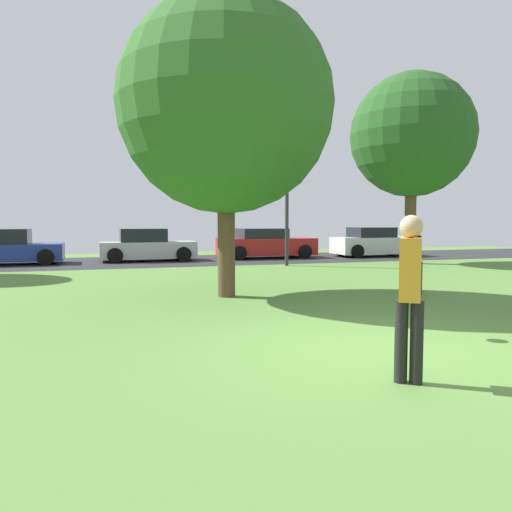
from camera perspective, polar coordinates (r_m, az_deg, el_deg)
The scene contains 12 objects.
ground_plane at distance 7.23m, azimuth 14.24°, elevation -10.10°, with size 44.00×44.00×0.00m, color #547F38.
road_strip at distance 22.33m, azimuth -7.99°, elevation -0.49°, with size 44.00×6.40×0.01m, color #28282B.
oak_tree_left at distance 21.70m, azimuth 17.46°, elevation 13.04°, with size 5.00×5.00×7.73m.
oak_tree_right at distance 11.77m, azimuth -3.49°, elevation 16.81°, with size 4.90×4.90×6.82m.
person_thrower at distance 12.42m, azimuth 17.89°, elevation -0.12°, with size 0.37×0.39×1.62m.
person_catcher at distance 5.57m, azimuth 17.24°, elevation -3.71°, with size 0.37×0.39×1.81m.
frisbee_disc at distance 7.89m, azimuth 17.61°, elevation -0.59°, with size 0.38×0.38×0.03m.
parked_car_blue at distance 22.31m, azimuth -26.61°, elevation 0.77°, with size 4.12×1.99×1.43m.
parked_car_silver at distance 22.28m, azimuth -12.41°, elevation 1.10°, with size 4.07×1.97×1.42m.
parked_car_red at distance 23.49m, azimuth 1.10°, elevation 1.36°, with size 4.52×2.06×1.40m.
parked_car_white at distance 25.33m, azimuth 13.40°, elevation 1.47°, with size 4.18×1.92×1.44m.
street_lamp_post at distance 19.47m, azimuth 3.56°, elevation 5.50°, with size 0.14×0.14×4.50m, color #2D2D33.
Camera 1 is at (-3.73, -5.94, 1.75)m, focal length 34.89 mm.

